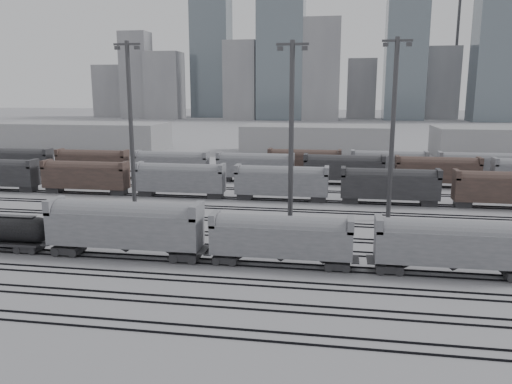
% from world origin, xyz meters
% --- Properties ---
extents(ground, '(900.00, 900.00, 0.00)m').
position_xyz_m(ground, '(0.00, 0.00, 0.00)').
color(ground, '#ACACB0').
rests_on(ground, ground).
extents(tracks, '(220.00, 71.50, 0.16)m').
position_xyz_m(tracks, '(0.00, 17.50, 0.08)').
color(tracks, black).
rests_on(tracks, ground).
extents(hopper_car_a, '(16.58, 3.29, 5.93)m').
position_xyz_m(hopper_car_a, '(-5.03, 1.00, 3.66)').
color(hopper_car_a, '#242426').
rests_on(hopper_car_a, ground).
extents(hopper_car_b, '(14.29, 2.84, 5.11)m').
position_xyz_m(hopper_car_b, '(11.55, 1.00, 3.16)').
color(hopper_car_b, '#242426').
rests_on(hopper_car_b, ground).
extents(hopper_car_c, '(14.92, 2.96, 5.34)m').
position_xyz_m(hopper_car_c, '(28.16, 1.00, 3.30)').
color(hopper_car_c, '#242426').
rests_on(hopper_car_c, ground).
extents(light_mast_b, '(3.90, 0.62, 24.34)m').
position_xyz_m(light_mast_b, '(-12.73, 21.54, 12.91)').
color(light_mast_b, '#3B3B3E').
rests_on(light_mast_b, ground).
extents(light_mast_c, '(3.69, 0.59, 23.05)m').
position_xyz_m(light_mast_c, '(11.49, 11.10, 12.23)').
color(light_mast_c, '#3B3B3E').
rests_on(light_mast_c, ground).
extents(light_mast_d, '(3.88, 0.62, 24.26)m').
position_xyz_m(light_mast_d, '(23.95, 21.60, 12.87)').
color(light_mast_d, '#3B3B3E').
rests_on(light_mast_d, ground).
extents(bg_string_near, '(151.00, 3.00, 5.60)m').
position_xyz_m(bg_string_near, '(8.00, 32.00, 2.80)').
color(bg_string_near, gray).
rests_on(bg_string_near, ground).
extents(bg_string_mid, '(151.00, 3.00, 5.60)m').
position_xyz_m(bg_string_mid, '(18.00, 48.00, 2.80)').
color(bg_string_mid, '#242426').
rests_on(bg_string_mid, ground).
extents(bg_string_far, '(66.00, 3.00, 5.60)m').
position_xyz_m(bg_string_far, '(35.50, 56.00, 2.80)').
color(bg_string_far, brown).
rests_on(bg_string_far, ground).
extents(warehouse_left, '(50.00, 18.00, 8.00)m').
position_xyz_m(warehouse_left, '(-60.00, 95.00, 4.00)').
color(warehouse_left, '#9F9FA2').
rests_on(warehouse_left, ground).
extents(warehouse_mid, '(40.00, 18.00, 8.00)m').
position_xyz_m(warehouse_mid, '(10.00, 95.00, 4.00)').
color(warehouse_mid, '#9F9FA2').
rests_on(warehouse_mid, ground).
extents(warehouse_right, '(35.00, 18.00, 8.00)m').
position_xyz_m(warehouse_right, '(60.00, 95.00, 4.00)').
color(warehouse_right, '#9F9FA2').
rests_on(warehouse_right, ground).
extents(skyline, '(316.00, 22.40, 95.00)m').
position_xyz_m(skyline, '(10.84, 280.00, 34.73)').
color(skyline, '#9A9A9D').
rests_on(skyline, ground).
extents(crane_left, '(42.00, 1.80, 100.00)m').
position_xyz_m(crane_left, '(-28.74, 305.00, 57.39)').
color(crane_left, '#3B3B3E').
rests_on(crane_left, ground).
extents(crane_right, '(42.00, 1.80, 100.00)m').
position_xyz_m(crane_right, '(91.26, 305.00, 57.39)').
color(crane_right, '#3B3B3E').
rests_on(crane_right, ground).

